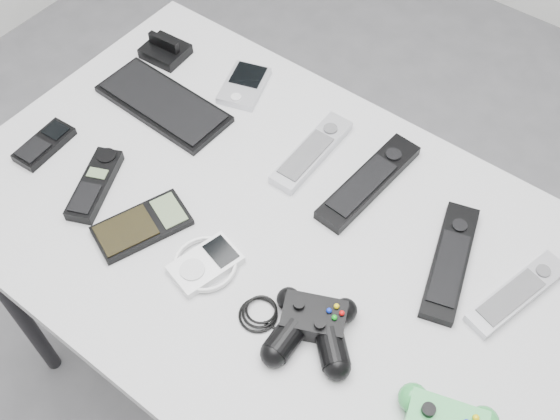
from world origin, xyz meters
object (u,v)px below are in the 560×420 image
Objects in this scene: pda at (244,85)px; mobile_phone at (44,144)px; remote_black_b at (450,261)px; mp3_player at (205,264)px; desk at (270,247)px; pda_keyboard at (163,103)px; controller_black at (312,326)px; remote_silver_b at (517,293)px; remote_silver_a at (312,151)px; calculator at (142,225)px; remote_black_a at (369,181)px; cordless_handset at (95,184)px.

pda is 0.39m from mobile_phone.
remote_black_b reaches higher than mp3_player.
desk is 0.35m from pda_keyboard.
controller_black reaches higher than pda_keyboard.
remote_black_b is 0.74m from mobile_phone.
remote_silver_a is at bearing -170.18° from remote_silver_b.
desk is 0.34m from pda.
pda is (0.09, 0.13, 0.00)m from pda_keyboard.
remote_silver_b reaches higher than pda_keyboard.
remote_silver_a is 1.26× the size of calculator.
remote_black_b is at bearing 52.13° from mp3_player.
remote_silver_b is at bearing 4.22° from pda_keyboard.
remote_black_b is at bearing -12.32° from remote_black_a.
remote_black_a is at bearing 81.45° from controller_black.
remote_silver_a is 0.35m from controller_black.
desk is at bearing 10.23° from mobile_phone.
remote_black_a reaches higher than pda_keyboard.
desk is 9.41× the size of pda.
controller_black reaches higher than cordless_handset.
remote_silver_b is at bearing -4.33° from remote_black_a.
calculator is at bearing -114.59° from remote_silver_a.
remote_silver_b is 1.70× the size of mobile_phone.
remote_black_b is (0.61, 0.02, 0.00)m from pda_keyboard.
pda is 1.05× the size of mp3_player.
remote_black_a reaches higher than remote_silver_a.
cordless_handset reaches higher than remote_silver_a.
pda is at bearing 136.28° from desk.
controller_black is at bearing -21.09° from pda_keyboard.
remote_black_b is at bearing 13.77° from mobile_phone.
mp3_player is at bearing 24.13° from calculator.
cordless_handset is at bearing -76.78° from pda_keyboard.
remote_silver_b is (0.30, -0.05, -0.00)m from remote_black_a.
mobile_phone is at bearing -179.23° from remote_black_b.
remote_black_b is at bearing 50.43° from calculator.
remote_black_a is at bearing 82.58° from mp3_player.
remote_silver_b is 1.24× the size of calculator.
calculator is at bearing -29.29° from cordless_handset.
mp3_player is (-0.12, -0.30, -0.00)m from remote_black_a.
pda is 0.76× the size of cordless_handset.
remote_silver_a is at bearing 104.44° from mp3_player.
remote_silver_a is 1.79× the size of mp3_player.
pda reaches higher than desk.
remote_black_a is (0.33, -0.06, 0.00)m from pda.
remote_silver_b is 0.85× the size of controller_black.
remote_black_a is 0.30m from remote_silver_b.
calculator is at bearing -125.26° from remote_black_a.
mobile_phone is at bearing -167.94° from mp3_player.
mp3_player reaches higher than desk.
mobile_phone is (-0.71, -0.23, -0.00)m from remote_black_b.
mp3_player reaches higher than pda.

